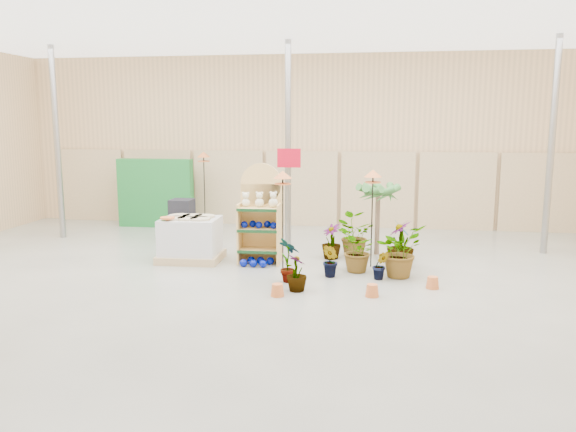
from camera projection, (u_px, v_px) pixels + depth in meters
The scene contains 23 objects.
room at pixel (266, 153), 9.86m from camera, with size 15.20×12.10×4.70m.
display_shelf at pixel (261, 217), 11.06m from camera, with size 0.83×0.54×1.96m.
teddy_bears at pixel (260, 201), 10.91m from camera, with size 0.72×0.18×0.30m.
gazing_balls_shelf at pixel (259, 225), 10.96m from camera, with size 0.72×0.25×0.14m.
gazing_balls_floor at pixel (257, 262), 10.87m from camera, with size 0.63×0.39×0.15m.
pallet_stack at pixel (191, 239), 11.23m from camera, with size 1.24×1.04×0.90m.
charcoal_planters at pixel (182, 221), 12.96m from camera, with size 0.50×0.50×1.00m.
trellis_stock at pixel (156, 193), 14.82m from camera, with size 2.00×0.30×1.80m, color #196D2C.
offer_sign at pixel (289, 178), 11.97m from camera, with size 0.50×0.08×2.20m.
bird_table_front at pixel (283, 178), 10.20m from camera, with size 0.34×0.34×1.88m.
bird_table_right at pixel (373, 177), 10.54m from camera, with size 0.34×0.34×1.87m.
bird_table_back at pixel (204, 157), 14.12m from camera, with size 0.34×0.34×2.02m.
palm at pixel (378, 190), 11.61m from camera, with size 0.70×0.70×1.60m.
potted_plant_0 at pixel (288, 260), 9.70m from camera, with size 0.42×0.28×0.80m, color #387534.
potted_plant_1 at pixel (331, 261), 10.02m from camera, with size 0.33×0.27×0.60m, color #387534.
potted_plant_2 at pixel (358, 251), 10.34m from camera, with size 0.74×0.64×0.82m, color #387534.
potted_plant_3 at pixel (400, 244), 10.70m from camera, with size 0.51×0.51×0.91m, color #387534.
potted_plant_4 at pixel (401, 240), 11.28m from camera, with size 0.43×0.29×0.81m, color #387534.
potted_plant_6 at pixel (352, 235), 11.55m from camera, with size 0.81×0.70×0.90m, color #387534.
potted_plant_7 at pixel (297, 273), 9.21m from camera, with size 0.35×0.35×0.62m, color #387534.
potted_plant_9 at pixel (381, 265), 9.89m from camera, with size 0.29×0.23×0.52m, color #387534.
potted_plant_10 at pixel (399, 251), 10.05m from camera, with size 0.85×0.73×0.94m, color #387534.
potted_plant_11 at pixel (331, 241), 11.39m from camera, with size 0.40×0.40×0.71m, color #387534.
Camera 1 is at (1.86, -8.83, 2.75)m, focal length 35.00 mm.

